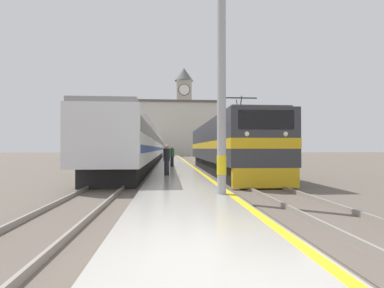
% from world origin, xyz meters
% --- Properties ---
extents(ground_plane, '(200.00, 200.00, 0.00)m').
position_xyz_m(ground_plane, '(0.00, 30.00, 0.00)').
color(ground_plane, '#60564C').
extents(platform, '(3.06, 140.00, 0.27)m').
position_xyz_m(platform, '(0.00, 25.00, 0.14)').
color(platform, '#ADA89E').
rests_on(platform, ground).
extents(rail_track_near, '(2.83, 140.00, 0.16)m').
position_xyz_m(rail_track_near, '(3.40, 25.00, 0.03)').
color(rail_track_near, '#60564C').
rests_on(rail_track_near, ground).
extents(rail_track_far, '(2.84, 140.00, 0.16)m').
position_xyz_m(rail_track_far, '(-3.09, 25.00, 0.03)').
color(rail_track_far, '#60564C').
rests_on(rail_track_far, ground).
extents(locomotive_train, '(2.92, 18.72, 4.55)m').
position_xyz_m(locomotive_train, '(3.40, 16.96, 1.83)').
color(locomotive_train, black).
rests_on(locomotive_train, ground).
extents(passenger_train, '(2.92, 53.69, 3.66)m').
position_xyz_m(passenger_train, '(-3.09, 34.21, 1.98)').
color(passenger_train, black).
rests_on(passenger_train, ground).
extents(catenary_mast, '(2.58, 0.30, 8.23)m').
position_xyz_m(catenary_mast, '(1.19, 5.16, 4.34)').
color(catenary_mast, '#9E9EA3').
rests_on(catenary_mast, platform).
extents(person_on_platform, '(0.34, 0.34, 1.64)m').
position_xyz_m(person_on_platform, '(-0.23, 19.67, 1.13)').
color(person_on_platform, '#23232D').
rests_on(person_on_platform, platform).
extents(second_waiting_passenger, '(0.34, 0.34, 1.63)m').
position_xyz_m(second_waiting_passenger, '(-0.62, 11.89, 1.12)').
color(second_waiting_passenger, '#23232D').
rests_on(second_waiting_passenger, platform).
extents(clock_tower, '(4.95, 4.95, 23.61)m').
position_xyz_m(clock_tower, '(3.69, 76.63, 12.60)').
color(clock_tower, '#ADA393').
rests_on(clock_tower, ground).
extents(station_building, '(20.45, 7.03, 12.73)m').
position_xyz_m(station_building, '(2.38, 66.54, 6.40)').
color(station_building, beige).
rests_on(station_building, ground).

